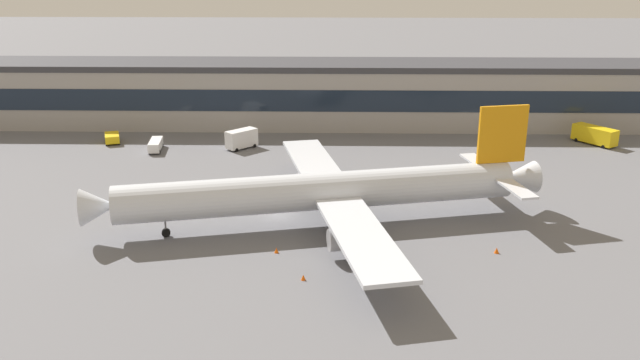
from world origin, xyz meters
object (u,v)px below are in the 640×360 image
at_px(stair_truck, 241,138).
at_px(belt_loader, 156,144).
at_px(fuel_truck, 594,134).
at_px(pushback_tractor, 112,137).
at_px(traffic_cone_2, 303,277).
at_px(baggage_tug, 494,146).
at_px(traffic_cone_1, 276,250).
at_px(airliner, 326,191).
at_px(traffic_cone_0, 497,250).

bearing_deg(stair_truck, belt_loader, -174.45).
distance_m(belt_loader, fuel_truck, 82.77).
relative_size(pushback_tractor, traffic_cone_2, 8.15).
height_order(baggage_tug, fuel_truck, fuel_truck).
height_order(belt_loader, fuel_truck, fuel_truck).
height_order(stair_truck, belt_loader, stair_truck).
distance_m(fuel_truck, traffic_cone_1, 75.66).
relative_size(baggage_tug, fuel_truck, 0.46).
height_order(airliner, stair_truck, airliner).
distance_m(baggage_tug, traffic_cone_1, 57.67).
xyz_separation_m(belt_loader, traffic_cone_1, (26.03, -44.01, -0.82)).
relative_size(airliner, belt_loader, 9.21).
bearing_deg(pushback_tractor, stair_truck, -7.89).
bearing_deg(airliner, stair_truck, 114.19).
bearing_deg(fuel_truck, traffic_cone_0, -120.77).
bearing_deg(belt_loader, fuel_truck, 4.36).
relative_size(stair_truck, belt_loader, 0.90).
xyz_separation_m(baggage_tug, traffic_cone_1, (-36.33, -44.78, -0.75)).
xyz_separation_m(stair_truck, pushback_tractor, (-25.37, 3.52, -0.93)).
height_order(baggage_tug, pushback_tractor, baggage_tug).
bearing_deg(traffic_cone_0, belt_loader, 140.54).
xyz_separation_m(pushback_tractor, traffic_cone_2, (39.37, -56.14, -0.72)).
bearing_deg(airliner, traffic_cone_1, -123.02).
relative_size(airliner, fuel_truck, 7.17).
bearing_deg(pushback_tractor, traffic_cone_1, -53.91).
bearing_deg(pushback_tractor, airliner, -43.72).
distance_m(pushback_tractor, traffic_cone_0, 79.23).
bearing_deg(baggage_tug, pushback_tractor, 176.61).
relative_size(baggage_tug, traffic_cone_0, 5.21).
bearing_deg(fuel_truck, belt_loader, -175.64).
height_order(fuel_truck, pushback_tractor, fuel_truck).
bearing_deg(traffic_cone_2, pushback_tractor, 125.04).
bearing_deg(traffic_cone_2, airliner, 81.78).
relative_size(belt_loader, fuel_truck, 0.78).
relative_size(airliner, baggage_tug, 15.58).
bearing_deg(baggage_tug, traffic_cone_2, -122.24).
height_order(belt_loader, traffic_cone_2, belt_loader).
bearing_deg(pushback_tractor, traffic_cone_2, -54.96).
xyz_separation_m(airliner, traffic_cone_1, (-5.96, -9.16, -4.42)).
relative_size(airliner, traffic_cone_2, 91.84).
distance_m(belt_loader, pushback_tractor, 10.95).
height_order(fuel_truck, traffic_cone_1, fuel_truck).
distance_m(baggage_tug, traffic_cone_0, 45.31).
relative_size(belt_loader, pushback_tractor, 1.22).
xyz_separation_m(airliner, baggage_tug, (30.38, 35.62, -3.67)).
xyz_separation_m(traffic_cone_0, traffic_cone_2, (-23.23, -7.58, -0.04)).
relative_size(stair_truck, traffic_cone_2, 9.01).
bearing_deg(traffic_cone_2, baggage_tug, 57.76).
xyz_separation_m(fuel_truck, pushback_tractor, (-92.26, -1.25, -0.83)).
distance_m(airliner, pushback_tractor, 57.84).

